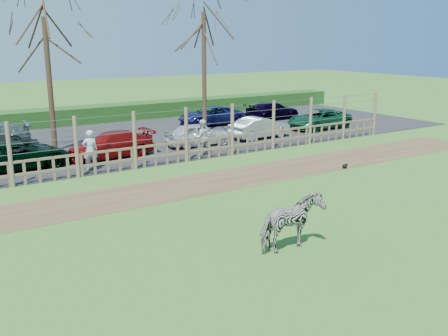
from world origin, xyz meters
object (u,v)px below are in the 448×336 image
car_5 (260,127)px  tree_mid (47,52)px  car_3 (111,145)px  car_12 (211,116)px  car_6 (319,119)px  car_4 (198,134)px  car_13 (273,111)px  visitor_a (90,150)px  tree_right (204,43)px  crow (345,166)px  car_2 (18,155)px  visitor_b (202,137)px  zebra (292,223)px

car_5 → tree_mid: bearing=71.5°
car_3 → car_12: size_ratio=0.96×
tree_mid → car_6: (15.66, -2.31, -4.23)m
car_5 → car_12: same height
car_4 → car_12: size_ratio=0.82×
car_6 → car_13: (-0.10, 4.57, 0.00)m
tree_mid → visitor_a: tree_mid is taller
tree_right → car_13: (6.56, 1.77, -4.60)m
crow → tree_right: bearing=93.7°
crow → car_4: (-3.00, 7.54, 0.53)m
car_6 → car_13: bearing=178.9°
tree_right → car_2: tree_right is taller
car_4 → tree_mid: bearing=70.6°
tree_mid → tree_right: bearing=3.2°
tree_mid → visitor_a: size_ratio=3.96×
tree_mid → tree_right: tree_right is taller
car_2 → car_4: 8.95m
tree_mid → car_2: (-2.26, -2.84, -4.23)m
car_4 → visitor_b: bearing=157.5°
visitor_b → car_13: size_ratio=0.42×
tree_mid → car_13: (15.56, 2.27, -4.23)m
car_12 → car_13: same height
visitor_b → car_12: bearing=-114.7°
car_3 → car_12: (8.81, 5.40, 0.00)m
zebra → car_3: bearing=-2.9°
crow → car_5: (0.98, 7.48, 0.53)m
crow → car_13: car_13 is taller
crow → car_5: car_5 is taller
car_4 → car_13: size_ratio=0.85×
tree_mid → crow: 14.93m
car_5 → car_12: size_ratio=0.84×
car_4 → car_12: bearing=-33.8°
tree_right → car_6: (6.66, -2.81, -4.60)m
car_2 → car_5: size_ratio=1.19×
tree_mid → crow: bearing=-46.8°
visitor_b → car_12: 8.91m
visitor_b → visitor_a: bearing=8.1°
visitor_b → car_3: visitor_b is taller
zebra → car_4: zebra is taller
zebra → car_5: bearing=-37.5°
car_13 → visitor_b: bearing=123.2°
tree_mid → car_4: bearing=-22.5°
car_2 → visitor_b: bearing=-109.5°
car_3 → car_4: size_ratio=1.17×
zebra → car_5: size_ratio=0.50×
visitor_b → car_2: visitor_b is taller
tree_mid → car_3: tree_mid is taller
visitor_b → car_13: visitor_b is taller
car_4 → crow: bearing=-155.2°
tree_right → car_6: bearing=-22.9°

